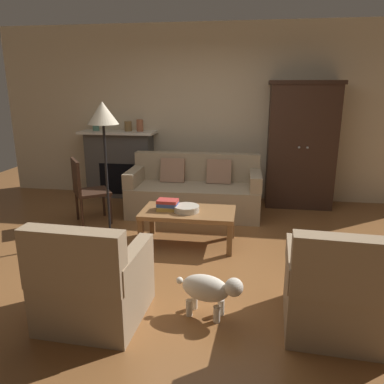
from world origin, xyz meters
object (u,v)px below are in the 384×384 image
object	(u,v)px
coffee_table	(188,215)
mantel_vase_jade	(96,124)
couch	(195,192)
side_chair_wooden	(85,187)
armchair_near_right	(338,294)
dog	(209,289)
fireplace	(120,163)
mantel_vase_bronze	(128,126)
armoire	(301,145)
book_stack	(168,205)
fruit_bowl	(187,209)
armchair_near_left	(93,284)
floor_lamp	(103,121)
mantel_vase_terracotta	(140,125)

from	to	relation	value
coffee_table	mantel_vase_jade	xyz separation A→B (m)	(-1.86, 1.85, 0.87)
couch	side_chair_wooden	bearing A→B (deg)	-155.07
armchair_near_right	dog	size ratio (longest dim) A/B	1.57
fireplace	mantel_vase_bronze	size ratio (longest dim) A/B	7.74
fireplace	armoire	xyz separation A→B (m)	(2.95, -0.08, 0.39)
armoire	coffee_table	size ratio (longest dim) A/B	1.74
fireplace	book_stack	size ratio (longest dim) A/B	4.90
armoire	mantel_vase_jade	size ratio (longest dim) A/B	8.49
fruit_bowl	mantel_vase_bronze	xyz separation A→B (m)	(-1.29, 1.89, 0.75)
armchair_near_left	floor_lamp	world-z (taller)	floor_lamp
couch	floor_lamp	bearing A→B (deg)	-129.53
couch	mantel_vase_jade	xyz separation A→B (m)	(-1.77, 0.69, 0.92)
mantel_vase_terracotta	side_chair_wooden	distance (m)	1.57
fruit_bowl	mantel_vase_terracotta	world-z (taller)	mantel_vase_terracotta
fireplace	dog	bearing A→B (deg)	-60.27
coffee_table	fireplace	bearing A→B (deg)	128.41
mantel_vase_bronze	mantel_vase_terracotta	size ratio (longest dim) A/B	0.85
fireplace	floor_lamp	distance (m)	2.07
armoire	couch	distance (m)	1.80
coffee_table	book_stack	xyz separation A→B (m)	(-0.24, -0.01, 0.12)
mantel_vase_jade	side_chair_wooden	size ratio (longest dim) A/B	0.25
book_stack	armchair_near_left	size ratio (longest dim) A/B	0.29
couch	fruit_bowl	bearing A→B (deg)	-86.09
mantel_vase_jade	armchair_near_right	bearing A→B (deg)	-45.59
book_stack	mantel_vase_terracotta	size ratio (longest dim) A/B	1.34
mantel_vase_bronze	dog	size ratio (longest dim) A/B	0.29
mantel_vase_jade	dog	xyz separation A→B (m)	(2.27, -3.30, -0.99)
fruit_bowl	floor_lamp	xyz separation A→B (m)	(-0.99, 0.09, 0.99)
book_stack	side_chair_wooden	xyz separation A→B (m)	(-1.26, 0.51, 0.03)
armoire	dog	size ratio (longest dim) A/B	3.42
coffee_table	armchair_near_right	bearing A→B (deg)	-46.56
mantel_vase_jade	armchair_near_left	distance (m)	3.85
armoire	couch	world-z (taller)	armoire
mantel_vase_terracotta	armchair_near_right	bearing A→B (deg)	-53.08
couch	book_stack	bearing A→B (deg)	-97.38
book_stack	mantel_vase_jade	bearing A→B (deg)	130.94
book_stack	mantel_vase_jade	world-z (taller)	mantel_vase_jade
mantel_vase_jade	couch	bearing A→B (deg)	-21.44
fireplace	mantel_vase_jade	xyz separation A→B (m)	(-0.38, -0.02, 0.66)
armoire	floor_lamp	world-z (taller)	armoire
armoire	fruit_bowl	world-z (taller)	armoire
side_chair_wooden	mantel_vase_terracotta	bearing A→B (deg)	73.51
fireplace	mantel_vase_terracotta	distance (m)	0.75
side_chair_wooden	floor_lamp	xyz separation A→B (m)	(0.50, -0.45, 0.93)
fruit_bowl	dog	size ratio (longest dim) A/B	0.53
couch	side_chair_wooden	distance (m)	1.56
fruit_bowl	armchair_near_left	distance (m)	1.67
mantel_vase_jade	side_chair_wooden	xyz separation A→B (m)	(0.36, -1.35, -0.72)
fireplace	book_stack	bearing A→B (deg)	-56.68
armchair_near_right	side_chair_wooden	bearing A→B (deg)	145.68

